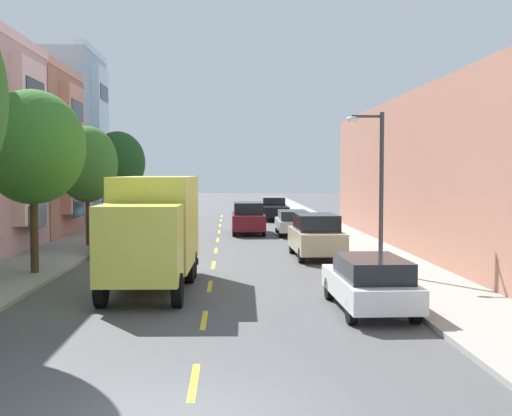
{
  "coord_description": "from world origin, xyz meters",
  "views": [
    {
      "loc": [
        0.64,
        -9.76,
        3.77
      ],
      "look_at": [
        1.92,
        21.65,
        2.07
      ],
      "focal_mm": 46.5,
      "sensor_mm": 36.0,
      "label": 1
    }
  ],
  "objects_px": {
    "parked_sedan_teal": "(169,210)",
    "parked_wagon_silver": "(293,222)",
    "delivery_box_truck": "(154,227)",
    "street_tree_second": "(33,147)",
    "parked_suv_champagne": "(316,236)",
    "parked_sedan_red": "(120,237)",
    "moving_burgundy_sedan": "(248,218)",
    "parked_wagon_white": "(370,282)",
    "street_tree_third": "(87,164)",
    "parked_pickup_black": "(274,209)",
    "parked_wagon_sky": "(174,205)",
    "street_tree_farthest": "(118,163)",
    "street_lamp": "(377,179)"
  },
  "relations": [
    {
      "from": "parked_sedan_teal",
      "to": "parked_wagon_silver",
      "type": "height_order",
      "value": "parked_wagon_silver"
    },
    {
      "from": "delivery_box_truck",
      "to": "parked_wagon_silver",
      "type": "xyz_separation_m",
      "value": [
        6.21,
        17.8,
        -1.21
      ]
    },
    {
      "from": "street_tree_second",
      "to": "parked_suv_champagne",
      "type": "xyz_separation_m",
      "value": [
        10.86,
        4.73,
        -3.67
      ]
    },
    {
      "from": "parked_sedan_teal",
      "to": "delivery_box_truck",
      "type": "bearing_deg",
      "value": -85.64
    },
    {
      "from": "parked_sedan_red",
      "to": "moving_burgundy_sedan",
      "type": "bearing_deg",
      "value": 56.16
    },
    {
      "from": "parked_wagon_white",
      "to": "parked_wagon_silver",
      "type": "xyz_separation_m",
      "value": [
        -0.02,
        21.61,
        0.0
      ]
    },
    {
      "from": "street_tree_third",
      "to": "delivery_box_truck",
      "type": "distance_m",
      "value": 12.85
    },
    {
      "from": "street_tree_third",
      "to": "parked_pickup_black",
      "type": "bearing_deg",
      "value": 60.61
    },
    {
      "from": "delivery_box_truck",
      "to": "parked_pickup_black",
      "type": "height_order",
      "value": "delivery_box_truck"
    },
    {
      "from": "delivery_box_truck",
      "to": "moving_burgundy_sedan",
      "type": "distance_m",
      "value": 19.22
    },
    {
      "from": "delivery_box_truck",
      "to": "parked_wagon_sky",
      "type": "distance_m",
      "value": 39.44
    },
    {
      "from": "street_tree_farthest",
      "to": "parked_wagon_sky",
      "type": "distance_m",
      "value": 18.88
    },
    {
      "from": "street_tree_second",
      "to": "moving_burgundy_sedan",
      "type": "xyz_separation_m",
      "value": [
        8.2,
        16.17,
        -3.67
      ]
    },
    {
      "from": "parked_wagon_sky",
      "to": "moving_burgundy_sedan",
      "type": "bearing_deg",
      "value": -73.16
    },
    {
      "from": "street_tree_farthest",
      "to": "parked_suv_champagne",
      "type": "distance_m",
      "value": 17.65
    },
    {
      "from": "street_tree_second",
      "to": "moving_burgundy_sedan",
      "type": "bearing_deg",
      "value": 63.1
    },
    {
      "from": "parked_wagon_sky",
      "to": "street_tree_second",
      "type": "bearing_deg",
      "value": -93.13
    },
    {
      "from": "street_lamp",
      "to": "parked_wagon_silver",
      "type": "distance_m",
      "value": 16.01
    },
    {
      "from": "street_tree_second",
      "to": "parked_sedan_teal",
      "type": "bearing_deg",
      "value": 85.84
    },
    {
      "from": "parked_suv_champagne",
      "to": "parked_wagon_sky",
      "type": "bearing_deg",
      "value": 105.51
    },
    {
      "from": "parked_pickup_black",
      "to": "street_tree_farthest",
      "type": "bearing_deg",
      "value": -137.49
    },
    {
      "from": "street_lamp",
      "to": "parked_wagon_silver",
      "type": "height_order",
      "value": "street_lamp"
    },
    {
      "from": "moving_burgundy_sedan",
      "to": "delivery_box_truck",
      "type": "bearing_deg",
      "value": -100.79
    },
    {
      "from": "delivery_box_truck",
      "to": "parked_wagon_silver",
      "type": "relative_size",
      "value": 1.57
    },
    {
      "from": "street_tree_farthest",
      "to": "parked_sedan_red",
      "type": "xyz_separation_m",
      "value": [
        1.94,
        -11.39,
        -3.61
      ]
    },
    {
      "from": "parked_sedan_red",
      "to": "street_tree_third",
      "type": "bearing_deg",
      "value": 130.47
    },
    {
      "from": "street_tree_second",
      "to": "street_tree_farthest",
      "type": "relative_size",
      "value": 1.06
    },
    {
      "from": "street_tree_third",
      "to": "parked_sedan_teal",
      "type": "distance_m",
      "value": 20.82
    },
    {
      "from": "delivery_box_truck",
      "to": "parked_sedan_red",
      "type": "height_order",
      "value": "delivery_box_truck"
    },
    {
      "from": "street_tree_third",
      "to": "parked_wagon_sky",
      "type": "xyz_separation_m",
      "value": [
        2.0,
        27.54,
        -3.35
      ]
    },
    {
      "from": "street_tree_second",
      "to": "moving_burgundy_sedan",
      "type": "height_order",
      "value": "street_tree_second"
    },
    {
      "from": "parked_sedan_red",
      "to": "parked_wagon_sky",
      "type": "height_order",
      "value": "parked_wagon_sky"
    },
    {
      "from": "street_tree_farthest",
      "to": "parked_sedan_teal",
      "type": "height_order",
      "value": "street_tree_farthest"
    },
    {
      "from": "street_tree_third",
      "to": "street_tree_farthest",
      "type": "bearing_deg",
      "value": 90.0
    },
    {
      "from": "street_lamp",
      "to": "parked_pickup_black",
      "type": "bearing_deg",
      "value": 93.44
    },
    {
      "from": "street_tree_third",
      "to": "parked_wagon_sky",
      "type": "distance_m",
      "value": 27.82
    },
    {
      "from": "street_tree_third",
      "to": "moving_burgundy_sedan",
      "type": "xyz_separation_m",
      "value": [
        8.2,
        7.06,
        -3.17
      ]
    },
    {
      "from": "street_lamp",
      "to": "delivery_box_truck",
      "type": "xyz_separation_m",
      "value": [
        -7.72,
        -2.09,
        -1.53
      ]
    },
    {
      "from": "parked_pickup_black",
      "to": "parked_wagon_sky",
      "type": "height_order",
      "value": "parked_pickup_black"
    },
    {
      "from": "street_tree_second",
      "to": "parked_wagon_white",
      "type": "bearing_deg",
      "value": -30.94
    },
    {
      "from": "street_tree_second",
      "to": "parked_suv_champagne",
      "type": "relative_size",
      "value": 1.36
    },
    {
      "from": "street_lamp",
      "to": "parked_sedan_red",
      "type": "distance_m",
      "value": 13.07
    },
    {
      "from": "parked_wagon_white",
      "to": "parked_suv_champagne",
      "type": "height_order",
      "value": "parked_suv_champagne"
    },
    {
      "from": "parked_suv_champagne",
      "to": "parked_sedan_teal",
      "type": "bearing_deg",
      "value": 109.34
    },
    {
      "from": "parked_pickup_black",
      "to": "parked_wagon_white",
      "type": "distance_m",
      "value": 34.45
    },
    {
      "from": "parked_suv_champagne",
      "to": "parked_sedan_red",
      "type": "bearing_deg",
      "value": 166.7
    },
    {
      "from": "parked_wagon_white",
      "to": "parked_pickup_black",
      "type": "bearing_deg",
      "value": 90.38
    },
    {
      "from": "street_tree_second",
      "to": "parked_pickup_black",
      "type": "bearing_deg",
      "value": 69.21
    },
    {
      "from": "parked_sedan_teal",
      "to": "parked_wagon_silver",
      "type": "distance_m",
      "value": 16.84
    },
    {
      "from": "parked_wagon_sky",
      "to": "moving_burgundy_sedan",
      "type": "distance_m",
      "value": 21.4
    }
  ]
}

